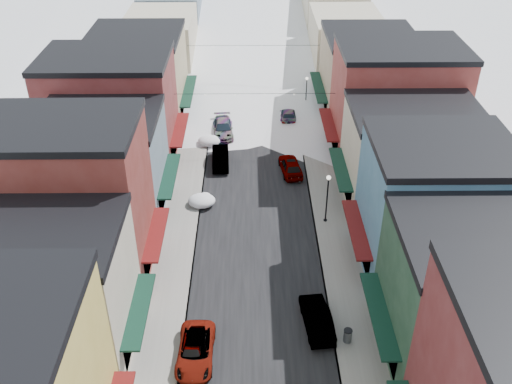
{
  "coord_description": "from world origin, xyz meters",
  "views": [
    {
      "loc": [
        -0.46,
        -13.91,
        29.12
      ],
      "look_at": [
        0.0,
        27.75,
        2.23
      ],
      "focal_mm": 40.0,
      "sensor_mm": 36.0,
      "label": 1
    }
  ],
  "objects_px": {
    "car_green_sedan": "(317,318)",
    "car_dark_hatch": "(221,158)",
    "trash_can": "(348,335)",
    "streetlamp_near": "(327,193)",
    "car_silver_sedan": "(192,351)",
    "car_white_suv": "(196,351)"
  },
  "relations": [
    {
      "from": "car_silver_sedan",
      "to": "streetlamp_near",
      "type": "xyz_separation_m",
      "value": [
        10.32,
        15.0,
        2.34
      ]
    },
    {
      "from": "car_silver_sedan",
      "to": "streetlamp_near",
      "type": "bearing_deg",
      "value": 56.76
    },
    {
      "from": "trash_can",
      "to": "car_dark_hatch",
      "type": "bearing_deg",
      "value": 111.53
    },
    {
      "from": "car_silver_sedan",
      "to": "car_dark_hatch",
      "type": "xyz_separation_m",
      "value": [
        0.8,
        25.11,
        0.09
      ]
    },
    {
      "from": "car_silver_sedan",
      "to": "car_white_suv",
      "type": "bearing_deg",
      "value": 9.97
    },
    {
      "from": "car_white_suv",
      "to": "streetlamp_near",
      "type": "height_order",
      "value": "streetlamp_near"
    },
    {
      "from": "car_silver_sedan",
      "to": "streetlamp_near",
      "type": "height_order",
      "value": "streetlamp_near"
    },
    {
      "from": "trash_can",
      "to": "streetlamp_near",
      "type": "height_order",
      "value": "streetlamp_near"
    },
    {
      "from": "car_silver_sedan",
      "to": "trash_can",
      "type": "bearing_deg",
      "value": 8.25
    },
    {
      "from": "car_silver_sedan",
      "to": "car_dark_hatch",
      "type": "height_order",
      "value": "car_dark_hatch"
    },
    {
      "from": "car_dark_hatch",
      "to": "trash_can",
      "type": "height_order",
      "value": "car_dark_hatch"
    },
    {
      "from": "car_green_sedan",
      "to": "car_dark_hatch",
      "type": "bearing_deg",
      "value": -77.77
    },
    {
      "from": "trash_can",
      "to": "car_white_suv",
      "type": "bearing_deg",
      "value": -173.06
    },
    {
      "from": "car_white_suv",
      "to": "car_green_sedan",
      "type": "relative_size",
      "value": 1.04
    },
    {
      "from": "car_silver_sedan",
      "to": "trash_can",
      "type": "height_order",
      "value": "car_silver_sedan"
    },
    {
      "from": "car_white_suv",
      "to": "car_silver_sedan",
      "type": "xyz_separation_m",
      "value": [
        -0.24,
        -0.04,
        -0.01
      ]
    },
    {
      "from": "car_green_sedan",
      "to": "streetlamp_near",
      "type": "bearing_deg",
      "value": -105.61
    },
    {
      "from": "streetlamp_near",
      "to": "car_dark_hatch",
      "type": "bearing_deg",
      "value": 133.28
    },
    {
      "from": "car_white_suv",
      "to": "car_dark_hatch",
      "type": "relative_size",
      "value": 1.06
    },
    {
      "from": "car_silver_sedan",
      "to": "car_green_sedan",
      "type": "relative_size",
      "value": 0.84
    },
    {
      "from": "car_dark_hatch",
      "to": "car_silver_sedan",
      "type": "bearing_deg",
      "value": -94.56
    },
    {
      "from": "car_white_suv",
      "to": "car_dark_hatch",
      "type": "bearing_deg",
      "value": 89.61
    }
  ]
}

